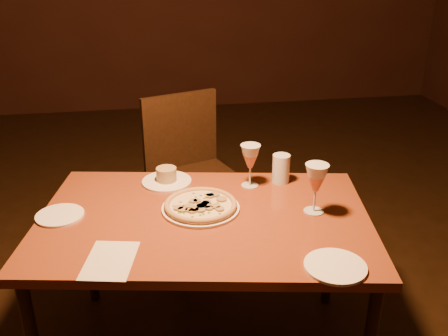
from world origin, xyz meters
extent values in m
plane|color=black|center=(0.00, 0.00, 0.00)|extent=(7.00, 7.00, 0.00)
cube|color=brown|center=(-0.11, -0.22, 0.66)|extent=(1.40, 1.03, 0.04)
cylinder|color=black|center=(-0.61, 0.24, 0.32)|extent=(0.05, 0.05, 0.65)
cylinder|color=black|center=(0.53, 0.03, 0.32)|extent=(0.05, 0.05, 0.65)
cube|color=black|center=(-0.05, 0.55, 0.47)|extent=(0.56, 0.56, 0.04)
cube|color=black|center=(-0.12, 0.74, 0.70)|extent=(0.42, 0.18, 0.42)
cylinder|color=black|center=(-0.16, 0.32, 0.22)|extent=(0.04, 0.04, 0.45)
cylinder|color=black|center=(-0.28, 0.65, 0.22)|extent=(0.04, 0.04, 0.45)
cylinder|color=black|center=(0.18, 0.44, 0.22)|extent=(0.04, 0.04, 0.45)
cylinder|color=black|center=(0.06, 0.77, 0.22)|extent=(0.04, 0.04, 0.45)
cylinder|color=white|center=(-0.11, -0.16, 0.69)|extent=(0.31, 0.31, 0.01)
cylinder|color=beige|center=(-0.11, -0.16, 0.70)|extent=(0.28, 0.28, 0.01)
torus|color=tan|center=(-0.11, -0.16, 0.70)|extent=(0.29, 0.29, 0.02)
cylinder|color=white|center=(-0.23, 0.11, 0.69)|extent=(0.22, 0.22, 0.01)
cylinder|color=#9F845B|center=(-0.23, 0.11, 0.72)|extent=(0.09, 0.09, 0.06)
cylinder|color=silver|center=(0.27, 0.04, 0.75)|extent=(0.08, 0.08, 0.13)
cylinder|color=white|center=(-0.66, -0.12, 0.69)|extent=(0.18, 0.18, 0.01)
cylinder|color=white|center=(0.27, -0.62, 0.69)|extent=(0.20, 0.20, 0.01)
cube|color=beige|center=(-0.45, -0.46, 0.68)|extent=(0.20, 0.26, 0.00)
camera|label=1|loc=(-0.31, -1.89, 1.63)|focal=40.00mm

